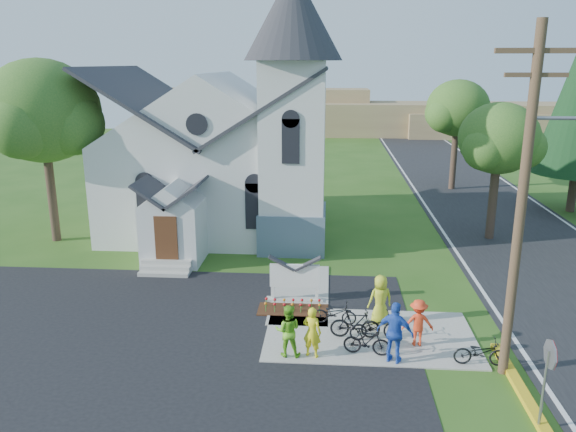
# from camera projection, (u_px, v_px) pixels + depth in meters

# --- Properties ---
(ground) EXTENTS (120.00, 120.00, 0.00)m
(ground) POSITION_uv_depth(u_px,v_px,m) (325.00, 342.00, 18.52)
(ground) COLOR #2C5317
(ground) RESTS_ON ground
(parking_lot) EXTENTS (20.00, 16.00, 0.02)m
(parking_lot) POSITION_uv_depth(u_px,v_px,m) (94.00, 365.00, 17.09)
(parking_lot) COLOR black
(parking_lot) RESTS_ON ground
(road) EXTENTS (8.00, 90.00, 0.02)m
(road) POSITION_uv_depth(u_px,v_px,m) (501.00, 223.00, 32.24)
(road) COLOR black
(road) RESTS_ON ground
(sidewalk) EXTENTS (7.00, 4.00, 0.05)m
(sidewalk) POSITION_uv_depth(u_px,v_px,m) (370.00, 336.00, 18.89)
(sidewalk) COLOR gray
(sidewalk) RESTS_ON ground
(church) EXTENTS (12.35, 12.00, 13.00)m
(church) POSITION_uv_depth(u_px,v_px,m) (225.00, 135.00, 29.53)
(church) COLOR silver
(church) RESTS_ON ground
(church_sign) EXTENTS (2.20, 0.40, 1.70)m
(church_sign) POSITION_uv_depth(u_px,v_px,m) (295.00, 276.00, 21.41)
(church_sign) COLOR gray
(church_sign) RESTS_ON ground
(flower_bed) EXTENTS (2.60, 1.10, 0.07)m
(flower_bed) POSITION_uv_depth(u_px,v_px,m) (293.00, 310.00, 20.81)
(flower_bed) COLOR #371B0F
(flower_bed) RESTS_ON ground
(utility_pole) EXTENTS (3.45, 0.28, 10.00)m
(utility_pole) POSITION_uv_depth(u_px,v_px,m) (525.00, 196.00, 15.27)
(utility_pole) COLOR #482F24
(utility_pole) RESTS_ON ground
(stop_sign) EXTENTS (0.11, 0.76, 2.48)m
(stop_sign) POSITION_uv_depth(u_px,v_px,m) (548.00, 366.00, 13.62)
(stop_sign) COLOR gray
(stop_sign) RESTS_ON ground
(tree_lot_corner) EXTENTS (5.60, 5.60, 9.15)m
(tree_lot_corner) POSITION_uv_depth(u_px,v_px,m) (42.00, 111.00, 27.38)
(tree_lot_corner) COLOR #37271E
(tree_lot_corner) RESTS_ON ground
(tree_road_near) EXTENTS (4.00, 4.00, 7.05)m
(tree_road_near) POSITION_uv_depth(u_px,v_px,m) (499.00, 139.00, 28.09)
(tree_road_near) COLOR #37271E
(tree_road_near) RESTS_ON ground
(tree_road_mid) EXTENTS (4.40, 4.40, 7.80)m
(tree_road_mid) POSITION_uv_depth(u_px,v_px,m) (458.00, 109.00, 39.44)
(tree_road_mid) COLOR #37271E
(tree_road_mid) RESTS_ON ground
(distant_hills) EXTENTS (61.00, 10.00, 5.60)m
(distant_hills) POSITION_uv_depth(u_px,v_px,m) (356.00, 117.00, 71.89)
(distant_hills) COLOR olive
(distant_hills) RESTS_ON ground
(cyclist_0) EXTENTS (0.69, 0.57, 1.64)m
(cyclist_0) POSITION_uv_depth(u_px,v_px,m) (312.00, 332.00, 17.32)
(cyclist_0) COLOR yellow
(cyclist_0) RESTS_ON sidewalk
(bike_0) EXTENTS (1.55, 0.65, 0.79)m
(bike_0) POSITION_uv_depth(u_px,v_px,m) (335.00, 313.00, 19.59)
(bike_0) COLOR black
(bike_0) RESTS_ON sidewalk
(cyclist_1) EXTENTS (0.83, 0.66, 1.68)m
(cyclist_1) POSITION_uv_depth(u_px,v_px,m) (288.00, 331.00, 17.37)
(cyclist_1) COLOR #68BB23
(cyclist_1) RESTS_ON sidewalk
(bike_1) EXTENTS (1.66, 0.48, 1.00)m
(bike_1) POSITION_uv_depth(u_px,v_px,m) (355.00, 324.00, 18.58)
(bike_1) COLOR black
(bike_1) RESTS_ON sidewalk
(cyclist_2) EXTENTS (1.24, 0.88, 1.95)m
(cyclist_2) POSITION_uv_depth(u_px,v_px,m) (395.00, 333.00, 16.94)
(cyclist_2) COLOR blue
(cyclist_2) RESTS_ON sidewalk
(bike_2) EXTENTS (1.84, 0.98, 0.92)m
(bike_2) POSITION_uv_depth(u_px,v_px,m) (375.00, 326.00, 18.49)
(bike_2) COLOR black
(bike_2) RESTS_ON sidewalk
(cyclist_3) EXTENTS (1.02, 0.60, 1.56)m
(cyclist_3) POSITION_uv_depth(u_px,v_px,m) (418.00, 322.00, 18.04)
(cyclist_3) COLOR #F53E1B
(cyclist_3) RESTS_ON sidewalk
(bike_3) EXTENTS (1.52, 0.62, 0.89)m
(bike_3) POSITION_uv_depth(u_px,v_px,m) (367.00, 341.00, 17.51)
(bike_3) COLOR black
(bike_3) RESTS_ON sidewalk
(cyclist_4) EXTENTS (0.99, 0.79, 1.77)m
(cyclist_4) POSITION_uv_depth(u_px,v_px,m) (380.00, 299.00, 19.54)
(cyclist_4) COLOR #B7C625
(cyclist_4) RESTS_ON sidewalk
(bike_4) EXTENTS (1.61, 0.61, 0.84)m
(bike_4) POSITION_uv_depth(u_px,v_px,m) (481.00, 352.00, 16.91)
(bike_4) COLOR black
(bike_4) RESTS_ON sidewalk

